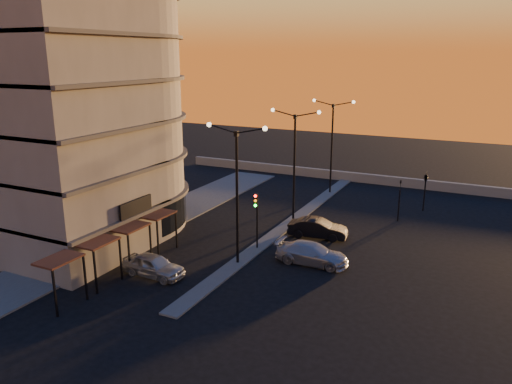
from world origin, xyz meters
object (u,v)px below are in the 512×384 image
(car_sedan, at_px, (318,228))
(car_wagon, at_px, (312,254))
(traffic_light_main, at_px, (256,212))
(streetlamp_mid, at_px, (294,157))
(car_hatchback, at_px, (154,265))

(car_sedan, xyz_separation_m, car_wagon, (1.33, -4.93, -0.03))
(traffic_light_main, relative_size, car_wagon, 0.86)
(streetlamp_mid, height_order, car_sedan, streetlamp_mid)
(streetlamp_mid, height_order, car_wagon, streetlamp_mid)
(traffic_light_main, distance_m, car_wagon, 5.03)
(car_sedan, distance_m, car_wagon, 5.11)
(car_wagon, bearing_deg, streetlamp_mid, 28.78)
(traffic_light_main, bearing_deg, car_sedan, 53.85)
(traffic_light_main, height_order, car_sedan, traffic_light_main)
(streetlamp_mid, height_order, car_hatchback, streetlamp_mid)
(streetlamp_mid, distance_m, traffic_light_main, 7.62)
(traffic_light_main, bearing_deg, streetlamp_mid, 90.00)
(car_sedan, bearing_deg, car_wagon, -173.06)
(car_hatchback, distance_m, car_sedan, 13.32)
(car_hatchback, bearing_deg, car_wagon, -50.91)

